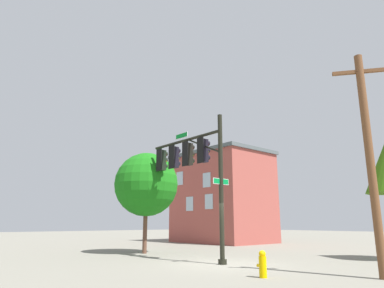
{
  "coord_description": "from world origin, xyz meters",
  "views": [
    {
      "loc": [
        -10.44,
        10.74,
        1.69
      ],
      "look_at": [
        1.39,
        0.47,
        5.3
      ],
      "focal_mm": 32.03,
      "sensor_mm": 36.0,
      "label": 1
    }
  ],
  "objects_px": {
    "brick_building": "(222,197)",
    "tree_near": "(146,184)",
    "utility_pole": "(370,155)",
    "fire_hydrant": "(263,264)",
    "signal_pole_assembly": "(191,162)"
  },
  "relations": [
    {
      "from": "brick_building",
      "to": "tree_near",
      "type": "bearing_deg",
      "value": 112.46
    },
    {
      "from": "utility_pole",
      "to": "brick_building",
      "type": "height_order",
      "value": "brick_building"
    },
    {
      "from": "utility_pole",
      "to": "fire_hydrant",
      "type": "relative_size",
      "value": 8.97
    },
    {
      "from": "utility_pole",
      "to": "fire_hydrant",
      "type": "bearing_deg",
      "value": 44.24
    },
    {
      "from": "signal_pole_assembly",
      "to": "tree_near",
      "type": "height_order",
      "value": "signal_pole_assembly"
    },
    {
      "from": "utility_pole",
      "to": "fire_hydrant",
      "type": "xyz_separation_m",
      "value": [
        2.61,
        2.55,
        -3.46
      ]
    },
    {
      "from": "signal_pole_assembly",
      "to": "utility_pole",
      "type": "bearing_deg",
      "value": -173.34
    },
    {
      "from": "signal_pole_assembly",
      "to": "fire_hydrant",
      "type": "distance_m",
      "value": 6.99
    },
    {
      "from": "fire_hydrant",
      "to": "brick_building",
      "type": "relative_size",
      "value": 0.1
    },
    {
      "from": "tree_near",
      "to": "signal_pole_assembly",
      "type": "bearing_deg",
      "value": 175.24
    },
    {
      "from": "signal_pole_assembly",
      "to": "brick_building",
      "type": "xyz_separation_m",
      "value": [
        9.01,
        -11.48,
        -0.65
      ]
    },
    {
      "from": "tree_near",
      "to": "brick_building",
      "type": "height_order",
      "value": "brick_building"
    },
    {
      "from": "utility_pole",
      "to": "brick_building",
      "type": "bearing_deg",
      "value": -31.83
    },
    {
      "from": "signal_pole_assembly",
      "to": "brick_building",
      "type": "bearing_deg",
      "value": -51.89
    },
    {
      "from": "fire_hydrant",
      "to": "tree_near",
      "type": "distance_m",
      "value": 10.56
    }
  ]
}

